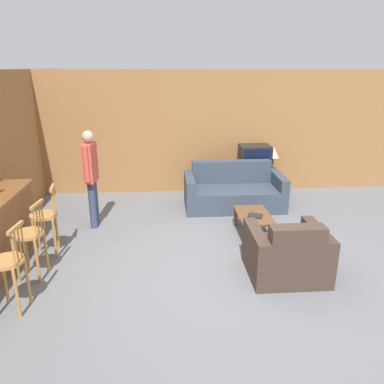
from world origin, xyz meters
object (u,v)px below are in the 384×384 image
couch_far (233,192)px  book_on_table (255,216)px  bar_chair_near (8,267)px  armchair_near (287,255)px  tv (255,158)px  tv_unit (253,182)px  bar_chair_mid (30,239)px  table_lamp (274,153)px  coffee_table (254,218)px  bar_chair_far (45,220)px  person_by_window (91,173)px

couch_far → book_on_table: couch_far is taller
bar_chair_near → book_on_table: size_ratio=3.86×
armchair_near → tv: size_ratio=1.55×
tv_unit → book_on_table: bearing=-102.4°
bar_chair_mid → table_lamp: bar_chair_mid is taller
coffee_table → bar_chair_far: bearing=-172.1°
bar_chair_near → book_on_table: 3.59m
couch_far → tv: bearing=52.4°
couch_far → tv_unit: (0.57, 0.75, -0.04)m
bar_chair_far → coffee_table: bar_chair_far is taller
bar_chair_near → tv: size_ratio=1.64×
bar_chair_near → armchair_near: bearing=8.7°
bar_chair_near → bar_chair_far: bearing=90.0°
coffee_table → tv_unit: 2.15m
bar_chair_mid → bar_chair_far: same height
couch_far → table_lamp: bearing=37.4°
couch_far → armchair_near: (0.24, -2.63, 0.00)m
bar_chair_far → tv: tv is taller
person_by_window → armchair_near: bearing=-33.3°
armchair_near → person_by_window: person_by_window is taller
armchair_near → book_on_table: (-0.15, 1.19, 0.08)m
bar_chair_far → couch_far: bearing=30.2°
coffee_table → tv_unit: bearing=77.1°
couch_far → tv_unit: bearing=52.5°
armchair_near → bar_chair_far: bearing=165.7°
tv_unit → bar_chair_far: bearing=-145.2°
armchair_near → table_lamp: size_ratio=1.95×
armchair_near → tv_unit: size_ratio=0.91×
bar_chair_mid → table_lamp: (4.05, 3.17, 0.34)m
book_on_table → table_lamp: bearing=68.0°
table_lamp → coffee_table: bearing=-112.9°
tv → bar_chair_mid: bearing=-139.0°
couch_far → book_on_table: 1.45m
bar_chair_mid → tv: (3.64, 3.17, 0.25)m
table_lamp → tv: bearing=-179.6°
tv_unit → table_lamp: bearing=0.0°
bar_chair_far → table_lamp: bar_chair_far is taller
bar_chair_near → person_by_window: size_ratio=0.63×
book_on_table → table_lamp: table_lamp is taller
table_lamp → couch_far: bearing=-142.6°
coffee_table → person_by_window: size_ratio=0.52×
bar_chair_far → armchair_near: bearing=-14.3°
bar_chair_far → table_lamp: size_ratio=2.06×
coffee_table → person_by_window: bearing=168.1°
armchair_near → tv_unit: 3.40m
tv → table_lamp: bearing=0.4°
bar_chair_mid → armchair_near: (3.31, -0.21, -0.25)m
table_lamp → person_by_window: person_by_window is taller
table_lamp → person_by_window: bearing=-156.6°
armchair_near → coffee_table: bearing=96.5°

